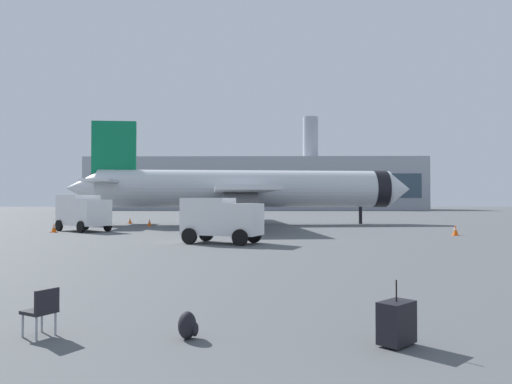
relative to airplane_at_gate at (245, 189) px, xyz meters
name	(u,v)px	position (x,y,z in m)	size (l,w,h in m)	color
airplane_at_gate	(245,189)	(0.00, 0.00, 0.00)	(35.77, 32.33, 10.50)	silver
service_truck	(83,211)	(-12.53, -11.36, -2.05)	(5.10, 4.76, 2.90)	white
cargo_van	(221,218)	(-0.47, -22.13, -2.21)	(4.82, 3.52, 2.60)	white
safety_cone_near	(149,222)	(-9.12, -3.24, -3.30)	(0.44, 0.44, 0.72)	#F2590C
safety_cone_mid	(54,228)	(-14.27, -12.70, -3.31)	(0.44, 0.44, 0.71)	#F2590C
safety_cone_far	(455,230)	(15.44, -15.54, -3.29)	(0.44, 0.44, 0.75)	#F2590C
safety_cone_outer	(130,221)	(-12.42, 1.77, -3.34)	(0.44, 0.44, 0.65)	#F2590C
rolling_suitcase	(397,322)	(4.21, -41.40, -3.27)	(0.74, 0.73, 1.10)	black
traveller_backpack	(188,326)	(0.66, -41.06, -3.42)	(0.36, 0.40, 0.48)	black
gate_chair	(42,309)	(-1.97, -40.97, -3.16)	(0.65, 0.65, 0.86)	black
terminal_building	(256,184)	(-0.33, 87.93, 3.72)	(93.71, 17.65, 26.49)	#9EA3AD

